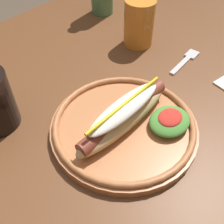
{
  "coord_description": "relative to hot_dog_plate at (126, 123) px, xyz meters",
  "views": [
    {
      "loc": [
        -0.24,
        -0.35,
        1.14
      ],
      "look_at": [
        0.02,
        -0.11,
        0.77
      ],
      "focal_mm": 43.68,
      "sensor_mm": 36.0,
      "label": 1
    }
  ],
  "objects": [
    {
      "name": "dining_table",
      "position": [
        -0.03,
        0.15,
        -0.12
      ],
      "size": [
        1.41,
        0.81,
        0.74
      ],
      "color": "brown",
      "rests_on": "ground_plane"
    },
    {
      "name": "hot_dog_plate",
      "position": [
        0.0,
        0.0,
        0.0
      ],
      "size": [
        0.28,
        0.28,
        0.08
      ],
      "color": "#B77042",
      "rests_on": "dining_table"
    },
    {
      "name": "fork",
      "position": [
        0.27,
        0.03,
        -0.02
      ],
      "size": [
        0.12,
        0.03,
        0.0
      ],
      "rotation": [
        0.0,
        0.0,
        0.05
      ],
      "color": "silver",
      "rests_on": "dining_table"
    },
    {
      "name": "extra_cup",
      "position": [
        0.26,
        0.17,
        0.04
      ],
      "size": [
        0.08,
        0.08,
        0.12
      ],
      "primitive_type": "cylinder",
      "color": "orange",
      "rests_on": "dining_table"
    }
  ]
}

